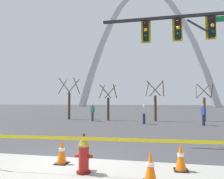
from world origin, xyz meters
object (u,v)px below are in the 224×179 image
traffic_signal_gantry (203,45)px  monument_arch (145,53)px  pedestrian_standing_center (144,114)px  traffic_cone_mid_sidewalk (150,167)px  traffic_cone_curb_edge (181,157)px  pedestrian_walking_left (93,112)px  traffic_cone_by_hydrant (62,151)px  pedestrian_walking_right (203,115)px  fire_hydrant (84,154)px

traffic_signal_gantry → monument_arch: 67.85m
monument_arch → pedestrian_standing_center: 61.32m
traffic_cone_mid_sidewalk → traffic_cone_curb_edge: (0.77, 0.97, 0.00)m
traffic_cone_mid_sidewalk → pedestrian_walking_left: 14.80m
traffic_cone_by_hydrant → pedestrian_standing_center: pedestrian_standing_center is taller
pedestrian_walking_left → monument_arch: bearing=86.8°
pedestrian_walking_left → traffic_cone_by_hydrant: bearing=-77.1°
traffic_cone_mid_sidewalk → monument_arch: (-2.36, 70.34, 19.69)m
pedestrian_walking_left → pedestrian_walking_right: (9.40, -1.75, 0.00)m
pedestrian_walking_left → pedestrian_walking_right: 9.56m
traffic_cone_by_hydrant → pedestrian_walking_right: size_ratio=0.46×
traffic_cone_mid_sidewalk → pedestrian_walking_left: (-5.49, 13.74, 0.46)m
pedestrian_standing_center → pedestrian_walking_right: same height
pedestrian_walking_left → pedestrian_walking_right: same height
pedestrian_walking_right → pedestrian_standing_center: bearing=178.1°
fire_hydrant → pedestrian_walking_left: 13.95m
traffic_cone_mid_sidewalk → pedestrian_walking_right: pedestrian_walking_right is taller
traffic_cone_by_hydrant → pedestrian_standing_center: (1.93, 11.22, 0.46)m
pedestrian_standing_center → traffic_signal_gantry: bearing=-69.3°
traffic_cone_curb_edge → traffic_signal_gantry: traffic_signal_gantry is taller
fire_hydrant → traffic_cone_mid_sidewalk: bearing=-11.1°
traffic_cone_curb_edge → pedestrian_walking_right: 11.46m
pedestrian_standing_center → fire_hydrant: bearing=-95.1°
traffic_cone_mid_sidewalk → monument_arch: monument_arch is taller
traffic_cone_curb_edge → monument_arch: size_ratio=0.01×
traffic_cone_mid_sidewalk → pedestrian_walking_left: bearing=111.8°
traffic_cone_by_hydrant → traffic_cone_curb_edge: (3.32, 0.05, 0.00)m
traffic_cone_mid_sidewalk → traffic_cone_curb_edge: 1.24m
fire_hydrant → monument_arch: bearing=90.6°
pedestrian_standing_center → traffic_cone_mid_sidewalk: bearing=-87.1°
traffic_cone_mid_sidewalk → traffic_cone_curb_edge: size_ratio=1.00×
monument_arch → traffic_cone_mid_sidewalk: bearing=-88.1°
fire_hydrant → traffic_cone_by_hydrant: 1.06m
traffic_cone_by_hydrant → monument_arch: monument_arch is taller
fire_hydrant → monument_arch: size_ratio=0.02×
traffic_cone_by_hydrant → traffic_cone_mid_sidewalk: bearing=-19.7°
traffic_cone_curb_edge → traffic_signal_gantry: (1.49, 3.55, 3.91)m
traffic_cone_by_hydrant → traffic_cone_mid_sidewalk: same height
monument_arch → pedestrian_walking_right: 61.76m
pedestrian_walking_left → pedestrian_walking_right: size_ratio=1.00×
pedestrian_standing_center → traffic_cone_by_hydrant: bearing=-99.7°
pedestrian_walking_left → fire_hydrant: bearing=-74.1°
traffic_signal_gantry → pedestrian_standing_center: size_ratio=4.04×
traffic_cone_mid_sidewalk → traffic_cone_curb_edge: bearing=51.3°
traffic_cone_curb_edge → traffic_signal_gantry: 5.49m
traffic_signal_gantry → pedestrian_standing_center: (-2.88, 7.62, -3.45)m
traffic_cone_mid_sidewalk → traffic_signal_gantry: size_ratio=0.11×
traffic_cone_by_hydrant → traffic_signal_gantry: (4.81, 3.60, 3.91)m
traffic_signal_gantry → pedestrian_walking_left: bearing=130.1°
traffic_cone_by_hydrant → traffic_signal_gantry: traffic_signal_gantry is taller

